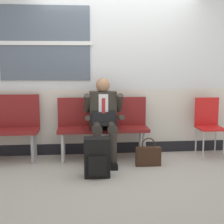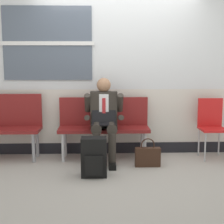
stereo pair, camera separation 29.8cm
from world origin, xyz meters
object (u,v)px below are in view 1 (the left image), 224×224
object	(u,v)px
backpack	(97,158)
handbag	(148,156)
folding_chair	(208,121)
bench_with_person	(103,123)
person_seated	(104,118)

from	to	relation	value
backpack	handbag	xyz separation A→B (m)	(0.75, 0.37, -0.10)
backpack	folding_chair	distance (m)	1.98
bench_with_person	handbag	world-z (taller)	bench_with_person
folding_chair	bench_with_person	bearing A→B (deg)	177.95
person_seated	backpack	xyz separation A→B (m)	(-0.14, -0.66, -0.41)
bench_with_person	person_seated	distance (m)	0.23
person_seated	handbag	bearing A→B (deg)	-25.38
person_seated	handbag	world-z (taller)	person_seated
person_seated	folding_chair	xyz separation A→B (m)	(1.65, 0.14, -0.11)
folding_chair	backpack	bearing A→B (deg)	-155.72
backpack	folding_chair	bearing A→B (deg)	24.28
folding_chair	person_seated	bearing A→B (deg)	-175.06
bench_with_person	person_seated	size ratio (longest dim) A/B	1.11
person_seated	handbag	distance (m)	0.85
bench_with_person	folding_chair	size ratio (longest dim) A/B	1.50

